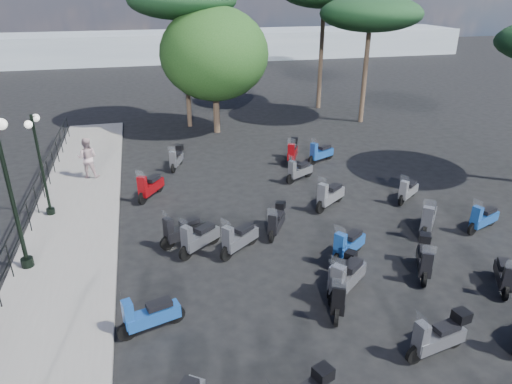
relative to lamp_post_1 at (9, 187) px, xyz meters
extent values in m
plane|color=black|center=(7.51, -2.59, -2.67)|extent=(120.00, 120.00, 0.00)
cube|color=slate|center=(1.01, 0.41, -2.60)|extent=(3.00, 30.00, 0.15)
cylinder|color=black|center=(-0.29, -0.47, -1.97)|extent=(0.04, 0.04, 1.10)
cylinder|color=black|center=(-0.29, 0.89, -1.97)|extent=(0.04, 0.04, 1.10)
cylinder|color=black|center=(-0.29, 2.26, -1.97)|extent=(0.04, 0.04, 1.10)
cylinder|color=black|center=(-0.29, 3.63, -1.97)|extent=(0.04, 0.04, 1.10)
cylinder|color=black|center=(-0.29, 5.00, -1.97)|extent=(0.04, 0.04, 1.10)
cylinder|color=black|center=(-0.29, 6.37, -1.97)|extent=(0.04, 0.04, 1.10)
cylinder|color=black|center=(-0.29, 7.74, -1.97)|extent=(0.04, 0.04, 1.10)
cylinder|color=black|center=(-0.29, 9.10, -1.97)|extent=(0.04, 0.04, 1.10)
cylinder|color=black|center=(-0.29, 10.47, -1.97)|extent=(0.04, 0.04, 1.10)
cylinder|color=black|center=(-0.29, 11.84, -1.97)|extent=(0.04, 0.04, 1.10)
cylinder|color=black|center=(-0.29, 13.21, -1.97)|extent=(0.04, 0.04, 1.10)
cube|color=black|center=(-0.29, 0.21, -1.44)|extent=(0.04, 26.00, 0.04)
cube|color=black|center=(-0.29, 0.21, -1.97)|extent=(0.04, 26.00, 0.04)
cylinder|color=black|center=(0.00, 0.00, -2.39)|extent=(0.35, 0.35, 0.27)
cylinder|color=black|center=(0.00, 0.00, -0.31)|extent=(0.12, 0.12, 4.42)
sphere|color=white|center=(0.03, 0.50, 1.62)|extent=(0.31, 0.31, 0.31)
cylinder|color=black|center=(0.15, 3.45, -2.41)|extent=(0.29, 0.29, 0.22)
cylinder|color=black|center=(0.15, 3.45, -0.69)|extent=(0.10, 0.10, 3.66)
cylinder|color=black|center=(0.15, 3.45, 1.00)|extent=(0.12, 0.82, 0.04)
sphere|color=white|center=(0.19, 3.86, 0.91)|extent=(0.26, 0.26, 0.26)
sphere|color=white|center=(0.11, 3.04, 0.91)|extent=(0.26, 0.26, 0.26)
imported|color=#C1A3A7|center=(1.26, 6.80, -1.65)|extent=(0.96, 0.82, 1.75)
cube|color=black|center=(6.54, -6.60, -1.80)|extent=(0.43, 0.42, 0.26)
cylinder|color=black|center=(2.83, -3.70, -2.43)|extent=(0.49, 0.23, 0.48)
cylinder|color=black|center=(3.98, -3.38, -2.43)|extent=(0.49, 0.23, 0.48)
cube|color=#1A4A9B|center=(3.45, -3.53, -2.25)|extent=(1.34, 0.68, 0.34)
cube|color=black|center=(3.62, -3.48, -1.97)|extent=(0.66, 0.45, 0.14)
cube|color=#1A4A9B|center=(2.90, -3.68, -1.97)|extent=(0.29, 0.35, 0.70)
plane|color=white|center=(2.85, -3.70, -1.52)|extent=(0.18, 0.39, 0.37)
cylinder|color=black|center=(4.05, 0.17, -2.42)|extent=(0.49, 0.30, 0.49)
cylinder|color=black|center=(5.17, 0.69, -2.42)|extent=(0.49, 0.30, 0.49)
cube|color=black|center=(4.65, 0.45, -2.24)|extent=(1.36, 0.88, 0.35)
cube|color=black|center=(4.81, 0.53, -1.95)|extent=(0.69, 0.54, 0.14)
cube|color=black|center=(4.12, 0.20, -1.95)|extent=(0.34, 0.38, 0.72)
plane|color=white|center=(4.07, 0.18, -1.49)|extent=(0.24, 0.39, 0.38)
cylinder|color=black|center=(3.38, 3.78, -2.42)|extent=(0.37, 0.47, 0.50)
cylinder|color=black|center=(4.08, 4.82, -2.42)|extent=(0.37, 0.47, 0.50)
cube|color=maroon|center=(3.76, 4.34, -2.23)|extent=(1.05, 1.33, 0.36)
cube|color=black|center=(3.86, 4.49, -1.94)|extent=(0.61, 0.70, 0.15)
cube|color=maroon|center=(3.42, 3.85, -1.94)|extent=(0.39, 0.37, 0.73)
plane|color=white|center=(3.39, 3.80, -1.47)|extent=(0.38, 0.29, 0.39)
cylinder|color=black|center=(7.82, -4.42, -2.43)|extent=(0.32, 0.48, 0.49)
cylinder|color=black|center=(8.38, -3.35, -2.43)|extent=(0.32, 0.48, 0.49)
cube|color=black|center=(8.12, -3.84, -2.25)|extent=(0.92, 1.33, 0.34)
cube|color=black|center=(8.20, -3.69, -1.96)|extent=(0.55, 0.68, 0.14)
cube|color=black|center=(7.85, -4.35, -1.96)|extent=(0.37, 0.34, 0.71)
plane|color=white|center=(7.83, -4.41, -1.51)|extent=(0.38, 0.25, 0.38)
cube|color=black|center=(8.39, -3.33, -1.78)|extent=(0.45, 0.46, 0.26)
cylinder|color=black|center=(8.05, -3.75, -2.40)|extent=(0.49, 0.42, 0.54)
cylinder|color=black|center=(9.10, -2.92, -2.40)|extent=(0.49, 0.42, 0.54)
cube|color=gray|center=(8.62, -3.30, -2.20)|extent=(1.37, 1.20, 0.38)
cube|color=black|center=(8.76, -3.18, -1.89)|extent=(0.73, 0.68, 0.16)
cube|color=gray|center=(8.12, -3.70, -1.89)|extent=(0.40, 0.41, 0.78)
plane|color=white|center=(8.07, -3.74, -1.39)|extent=(0.33, 0.39, 0.42)
cylinder|color=black|center=(4.55, -0.58, -2.42)|extent=(0.46, 0.39, 0.50)
cylinder|color=black|center=(5.54, 0.19, -2.42)|extent=(0.46, 0.39, 0.50)
cube|color=#4B4C52|center=(5.09, -0.16, -2.23)|extent=(1.29, 1.11, 0.36)
cube|color=black|center=(5.23, -0.05, -1.94)|extent=(0.69, 0.63, 0.15)
cube|color=#4B4C52|center=(4.62, -0.52, -1.94)|extent=(0.37, 0.39, 0.73)
plane|color=white|center=(4.57, -0.56, -1.47)|extent=(0.31, 0.37, 0.39)
cylinder|color=black|center=(4.80, 6.78, -2.45)|extent=(0.25, 0.44, 0.44)
cylinder|color=black|center=(5.21, 7.80, -2.45)|extent=(0.25, 0.44, 0.44)
cube|color=gray|center=(5.02, 7.33, -2.28)|extent=(0.74, 1.23, 0.31)
cube|color=black|center=(5.08, 7.48, -2.03)|extent=(0.46, 0.62, 0.13)
cube|color=gray|center=(4.83, 6.85, -2.03)|extent=(0.33, 0.29, 0.64)
plane|color=white|center=(4.81, 6.80, -1.61)|extent=(0.35, 0.20, 0.34)
cube|color=black|center=(5.22, 7.82, -1.86)|extent=(0.39, 0.40, 0.24)
cylinder|color=black|center=(8.97, -6.03, -2.43)|extent=(0.49, 0.18, 0.48)
cylinder|color=black|center=(10.15, -5.82, -2.43)|extent=(0.49, 0.18, 0.48)
cube|color=#4B4C52|center=(9.61, -5.92, -2.25)|extent=(1.34, 0.57, 0.34)
cube|color=black|center=(9.78, -5.89, -1.97)|extent=(0.64, 0.40, 0.14)
cube|color=#4B4C52|center=(9.05, -6.02, -1.97)|extent=(0.27, 0.33, 0.70)
plane|color=white|center=(8.99, -6.03, -1.52)|extent=(0.15, 0.39, 0.37)
cube|color=black|center=(10.17, -5.82, -1.79)|extent=(0.39, 0.38, 0.26)
cylinder|color=black|center=(8.10, -3.44, -2.46)|extent=(0.38, 0.35, 0.43)
cylinder|color=black|center=(8.92, -2.74, -2.46)|extent=(0.38, 0.35, 0.43)
cube|color=#92949A|center=(8.55, -3.06, -2.30)|extent=(1.08, 0.99, 0.30)
cube|color=black|center=(8.66, -2.96, -2.05)|extent=(0.58, 0.55, 0.13)
cube|color=#92949A|center=(8.16, -3.39, -2.05)|extent=(0.32, 0.33, 0.63)
plane|color=white|center=(8.12, -3.43, -1.64)|extent=(0.27, 0.30, 0.33)
cube|color=black|center=(8.93, -2.73, -1.88)|extent=(0.42, 0.41, 0.23)
cylinder|color=black|center=(8.85, -2.08, -2.42)|extent=(0.47, 0.37, 0.50)
cylinder|color=black|center=(9.87, -1.36, -2.42)|extent=(0.47, 0.37, 0.50)
cube|color=#1A4A9B|center=(9.40, -1.69, -2.24)|extent=(1.30, 1.06, 0.35)
cube|color=black|center=(9.55, -1.59, -1.95)|extent=(0.69, 0.61, 0.14)
cube|color=#1A4A9B|center=(8.92, -2.03, -1.95)|extent=(0.37, 0.38, 0.72)
plane|color=white|center=(8.87, -2.07, -1.48)|extent=(0.29, 0.37, 0.38)
cylinder|color=black|center=(7.39, -0.18, -2.45)|extent=(0.31, 0.42, 0.44)
cylinder|color=black|center=(7.96, 0.76, -2.45)|extent=(0.31, 0.42, 0.44)
cube|color=black|center=(7.70, 0.33, -2.29)|extent=(0.88, 1.18, 0.31)
cube|color=black|center=(7.78, 0.46, -2.03)|extent=(0.52, 0.61, 0.13)
cube|color=black|center=(7.42, -0.12, -2.03)|extent=(0.34, 0.32, 0.64)
plane|color=white|center=(7.40, -0.17, -1.62)|extent=(0.34, 0.24, 0.34)
cube|color=black|center=(7.97, 0.77, -1.86)|extent=(0.41, 0.42, 0.24)
cylinder|color=black|center=(10.14, 6.19, -2.43)|extent=(0.30, 0.48, 0.49)
cylinder|color=black|center=(10.67, 7.29, -2.43)|extent=(0.30, 0.48, 0.49)
cube|color=maroon|center=(10.43, 6.79, -2.24)|extent=(0.88, 1.34, 0.35)
cube|color=black|center=(10.50, 6.95, -1.96)|extent=(0.54, 0.68, 0.14)
cube|color=maroon|center=(10.17, 6.27, -1.96)|extent=(0.37, 0.33, 0.71)
plane|color=white|center=(10.15, 6.21, -1.50)|extent=(0.38, 0.24, 0.38)
cube|color=black|center=(10.68, 7.31, -1.77)|extent=(0.44, 0.45, 0.26)
cylinder|color=black|center=(10.81, -3.56, -2.43)|extent=(0.32, 0.46, 0.47)
cylinder|color=black|center=(11.39, -2.52, -2.43)|extent=(0.32, 0.46, 0.47)
cube|color=black|center=(11.12, -3.00, -2.26)|extent=(0.92, 1.28, 0.34)
cube|color=black|center=(11.20, -2.85, -1.98)|extent=(0.55, 0.66, 0.14)
cube|color=black|center=(10.84, -3.49, -1.98)|extent=(0.36, 0.33, 0.69)
plane|color=white|center=(10.81, -3.54, -1.53)|extent=(0.37, 0.25, 0.37)
cube|color=black|center=(11.40, -2.51, -1.80)|extent=(0.44, 0.45, 0.26)
cylinder|color=black|center=(12.27, -1.32, -2.41)|extent=(0.43, 0.48, 0.53)
cylinder|color=black|center=(13.12, -0.30, -2.41)|extent=(0.43, 0.48, 0.53)
cube|color=#4B4C52|center=(12.73, -0.77, -2.21)|extent=(1.21, 1.34, 0.38)
cube|color=black|center=(12.85, -0.62, -1.90)|extent=(0.68, 0.72, 0.15)
cube|color=#4B4C52|center=(12.32, -1.25, -1.90)|extent=(0.41, 0.40, 0.77)
plane|color=white|center=(12.28, -1.30, -1.40)|extent=(0.38, 0.34, 0.41)
cylinder|color=black|center=(9.70, 1.38, -2.41)|extent=(0.48, 0.39, 0.51)
cylinder|color=black|center=(10.75, 2.13, -2.41)|extent=(0.48, 0.39, 0.51)
cube|color=#92949A|center=(10.27, 1.78, -2.22)|extent=(1.34, 1.11, 0.36)
cube|color=black|center=(10.42, 1.89, -1.92)|extent=(0.71, 0.64, 0.15)
cube|color=#92949A|center=(9.77, 1.43, -1.92)|extent=(0.38, 0.40, 0.75)
plane|color=white|center=(9.72, 1.39, -1.44)|extent=(0.31, 0.38, 0.40)
cylinder|color=black|center=(9.49, 4.25, -2.44)|extent=(0.45, 0.31, 0.46)
cylinder|color=black|center=(10.50, 4.81, -2.44)|extent=(0.45, 0.31, 0.46)
cube|color=gray|center=(10.04, 4.56, -2.27)|extent=(1.25, 0.89, 0.33)
cube|color=black|center=(10.18, 4.64, -2.00)|extent=(0.64, 0.53, 0.13)
cube|color=gray|center=(9.56, 4.29, -2.00)|extent=(0.32, 0.35, 0.67)
plane|color=white|center=(9.51, 4.26, -1.57)|extent=(0.24, 0.35, 0.36)
cylinder|color=black|center=(12.55, -4.62, -2.45)|extent=(0.31, 0.42, 0.44)
cylinder|color=black|center=(13.14, -3.69, -2.45)|extent=(0.31, 0.42, 0.44)
cube|color=black|center=(12.87, -4.12, -2.28)|extent=(0.90, 1.18, 0.31)
cube|color=black|center=(12.95, -3.99, -2.03)|extent=(0.53, 0.61, 0.13)
cube|color=black|center=(12.59, -4.56, -2.03)|extent=(0.34, 0.32, 0.64)
cylinder|color=black|center=(14.03, -1.40, -2.44)|extent=(0.47, 0.26, 0.47)
cylinder|color=black|center=(15.12, -0.99, -2.44)|extent=(0.47, 0.26, 0.47)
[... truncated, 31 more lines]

